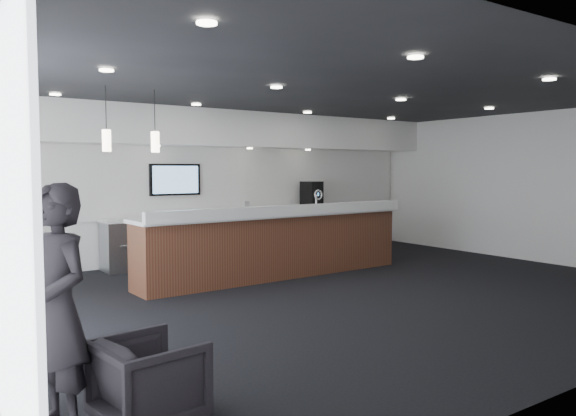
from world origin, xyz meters
TOP-DOWN VIEW (x-y plane):
  - ground at (0.00, 0.00)m, footprint 10.00×10.00m
  - ceiling at (0.00, 0.00)m, footprint 10.00×8.00m
  - back_wall at (0.00, 4.00)m, footprint 10.00×0.02m
  - right_wall at (5.00, 0.00)m, footprint 0.02×8.00m
  - soffit_bulkhead at (0.00, 3.55)m, footprint 10.00×0.90m
  - alcove_panel at (0.00, 3.97)m, footprint 9.80×0.06m
  - back_credenza at (-0.00, 3.64)m, footprint 5.06×0.66m
  - wall_tv at (-1.00, 3.91)m, footprint 1.05×0.08m
  - pendant_left at (-2.40, 0.80)m, footprint 0.12×0.12m
  - pendant_right at (-3.10, 0.80)m, footprint 0.12×0.12m
  - ceiling_can_lights at (0.00, 0.00)m, footprint 7.00×5.00m
  - service_counter at (-0.16, 1.56)m, footprint 5.12×1.01m
  - coffee_machine at (2.17, 3.63)m, footprint 0.41×0.51m
  - info_sign_left at (0.44, 3.58)m, footprint 0.18×0.08m
  - info_sign_right at (1.57, 3.54)m, footprint 0.17×0.07m
  - armchair at (-4.03, -2.57)m, footprint 0.79×0.77m
  - lounge_guest at (-4.60, -2.32)m, footprint 0.58×0.73m
  - cup_0 at (1.34, 3.50)m, footprint 0.09×0.09m
  - cup_1 at (1.20, 3.50)m, footprint 0.13×0.13m
  - cup_2 at (1.06, 3.50)m, footprint 0.12×0.12m
  - cup_3 at (0.92, 3.50)m, footprint 0.12×0.12m
  - cup_4 at (0.78, 3.50)m, footprint 0.13×0.13m
  - cup_5 at (0.64, 3.50)m, footprint 0.10×0.10m
  - cup_6 at (0.50, 3.50)m, footprint 0.13×0.13m
  - cup_7 at (0.36, 3.50)m, footprint 0.11×0.11m

SIDE VIEW (x-z plane):
  - ground at x=0.00m, z-range 0.00..0.00m
  - armchair at x=-4.03m, z-range 0.00..0.64m
  - back_credenza at x=0.00m, z-range 0.00..0.95m
  - service_counter at x=-0.16m, z-range -0.17..1.32m
  - lounge_guest at x=-4.60m, z-range 0.00..1.76m
  - cup_0 at x=1.34m, z-range 0.95..1.04m
  - cup_1 at x=1.20m, z-range 0.95..1.04m
  - cup_2 at x=1.06m, z-range 0.95..1.04m
  - cup_3 at x=0.92m, z-range 0.95..1.04m
  - cup_4 at x=0.78m, z-range 0.95..1.04m
  - cup_5 at x=0.64m, z-range 0.95..1.04m
  - cup_6 at x=0.50m, z-range 0.95..1.04m
  - cup_7 at x=0.36m, z-range 0.95..1.04m
  - info_sign_right at x=1.57m, z-range 0.95..1.18m
  - info_sign_left at x=0.44m, z-range 0.95..1.20m
  - coffee_machine at x=2.17m, z-range 0.95..1.58m
  - back_wall at x=0.00m, z-range 0.00..3.00m
  - right_wall at x=5.00m, z-range 0.00..3.00m
  - alcove_panel at x=0.00m, z-range 0.90..2.30m
  - wall_tv at x=-1.00m, z-range 1.34..1.96m
  - pendant_left at x=-2.40m, z-range 2.10..2.40m
  - pendant_right at x=-3.10m, z-range 2.10..2.40m
  - soffit_bulkhead at x=0.00m, z-range 2.30..3.00m
  - ceiling_can_lights at x=0.00m, z-range 2.96..2.98m
  - ceiling at x=0.00m, z-range 2.99..3.01m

